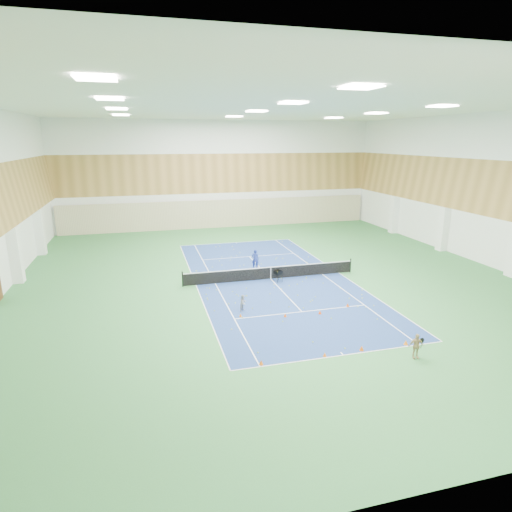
% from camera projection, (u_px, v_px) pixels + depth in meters
% --- Properties ---
extents(ground, '(40.00, 40.00, 0.00)m').
position_uv_depth(ground, '(271.00, 279.00, 31.38)').
color(ground, '#307139').
rests_on(ground, ground).
extents(room_shell, '(36.00, 40.00, 12.00)m').
position_uv_depth(room_shell, '(271.00, 197.00, 29.79)').
color(room_shell, white).
rests_on(room_shell, ground).
extents(wood_cladding, '(36.00, 40.00, 8.00)m').
position_uv_depth(wood_cladding, '(272.00, 168.00, 29.26)').
color(wood_cladding, '#A97D3E').
rests_on(wood_cladding, room_shell).
extents(ceiling_light_grid, '(21.40, 25.40, 0.06)m').
position_uv_depth(ceiling_light_grid, '(272.00, 108.00, 28.22)').
color(ceiling_light_grid, white).
rests_on(ceiling_light_grid, room_shell).
extents(court_surface, '(10.97, 23.77, 0.01)m').
position_uv_depth(court_surface, '(271.00, 279.00, 31.37)').
color(court_surface, navy).
rests_on(court_surface, ground).
extents(tennis_balls_scatter, '(10.57, 22.77, 0.07)m').
position_uv_depth(tennis_balls_scatter, '(271.00, 278.00, 31.36)').
color(tennis_balls_scatter, '#BBCA22').
rests_on(tennis_balls_scatter, ground).
extents(tennis_net, '(12.80, 0.10, 1.10)m').
position_uv_depth(tennis_net, '(271.00, 272.00, 31.23)').
color(tennis_net, black).
rests_on(tennis_net, ground).
extents(back_curtain, '(35.40, 0.16, 3.20)m').
position_uv_depth(back_curtain, '(221.00, 214.00, 49.35)').
color(back_curtain, '#C6B793').
rests_on(back_curtain, ground).
extents(coach, '(0.67, 0.56, 1.58)m').
position_uv_depth(coach, '(255.00, 259.00, 33.66)').
color(coach, navy).
rests_on(coach, ground).
extents(child_court, '(0.62, 0.61, 1.01)m').
position_uv_depth(child_court, '(243.00, 303.00, 25.47)').
color(child_court, '#9A9AA2').
rests_on(child_court, ground).
extents(child_apron, '(0.76, 0.41, 1.22)m').
position_uv_depth(child_apron, '(416.00, 346.00, 19.92)').
color(child_apron, tan).
rests_on(child_apron, ground).
extents(ball_cart, '(0.64, 0.64, 0.87)m').
position_uv_depth(ball_cart, '(278.00, 276.00, 30.65)').
color(ball_cart, black).
rests_on(ball_cart, ground).
extents(cone_svc_a, '(0.18, 0.18, 0.20)m').
position_uv_depth(cone_svc_a, '(240.00, 315.00, 24.68)').
color(cone_svc_a, orange).
rests_on(cone_svc_a, ground).
extents(cone_svc_b, '(0.19, 0.19, 0.21)m').
position_uv_depth(cone_svc_b, '(285.00, 315.00, 24.67)').
color(cone_svc_b, '#D54C0B').
rests_on(cone_svc_b, ground).
extents(cone_svc_c, '(0.20, 0.20, 0.22)m').
position_uv_depth(cone_svc_c, '(320.00, 312.00, 25.08)').
color(cone_svc_c, '#E8400C').
rests_on(cone_svc_c, ground).
extents(cone_svc_d, '(0.21, 0.21, 0.24)m').
position_uv_depth(cone_svc_d, '(348.00, 305.00, 26.18)').
color(cone_svc_d, '#DE4C0B').
rests_on(cone_svc_d, ground).
extents(cone_base_a, '(0.21, 0.21, 0.23)m').
position_uv_depth(cone_base_a, '(261.00, 362.00, 19.43)').
color(cone_base_a, '#DC5C0B').
rests_on(cone_base_a, ground).
extents(cone_base_b, '(0.18, 0.18, 0.20)m').
position_uv_depth(cone_base_b, '(325.00, 355.00, 20.18)').
color(cone_base_b, orange).
rests_on(cone_base_b, ground).
extents(cone_base_c, '(0.23, 0.23, 0.25)m').
position_uv_depth(cone_base_c, '(362.00, 348.00, 20.74)').
color(cone_base_c, '#E5590C').
rests_on(cone_base_c, ground).
extents(cone_base_d, '(0.23, 0.23, 0.25)m').
position_uv_depth(cone_base_d, '(406.00, 342.00, 21.32)').
color(cone_base_d, orange).
rests_on(cone_base_d, ground).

